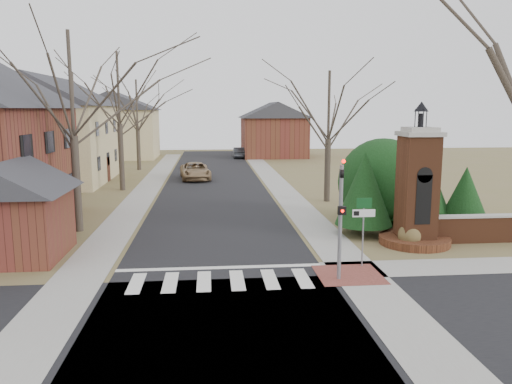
{
  "coord_description": "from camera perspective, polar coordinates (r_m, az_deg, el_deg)",
  "views": [
    {
      "loc": [
        -0.33,
        -16.48,
        6.15
      ],
      "look_at": [
        1.77,
        6.0,
        2.37
      ],
      "focal_mm": 35.0,
      "sensor_mm": 36.0,
      "label": 1
    }
  ],
  "objects": [
    {
      "name": "sidewalk_left",
      "position": [
        39.27,
        -12.4,
        0.28
      ],
      "size": [
        2.0,
        60.0,
        0.02
      ],
      "primitive_type": "cube",
      "color": "gray",
      "rests_on": "ground"
    },
    {
      "name": "stop_bar",
      "position": [
        19.76,
        -4.16,
        -8.64
      ],
      "size": [
        8.0,
        0.35,
        0.02
      ],
      "primitive_type": "cube",
      "color": "silver",
      "rests_on": "ground"
    },
    {
      "name": "house_stucco_left",
      "position": [
        45.45,
        -22.36,
        6.83
      ],
      "size": [
        9.8,
        12.8,
        9.28
      ],
      "color": "beige",
      "rests_on": "ground"
    },
    {
      "name": "distant_car",
      "position": [
        63.34,
        -1.96,
        4.53
      ],
      "size": [
        1.44,
        4.09,
        1.35
      ],
      "primitive_type": "imported",
      "rotation": [
        0.0,
        0.0,
        3.15
      ],
      "color": "#34373C",
      "rests_on": "ground"
    },
    {
      "name": "cross_street",
      "position": [
        14.82,
        -3.7,
        -15.03
      ],
      "size": [
        120.0,
        8.0,
        0.01
      ],
      "primitive_type": "cube",
      "color": "black",
      "rests_on": "ground"
    },
    {
      "name": "pickup_truck",
      "position": [
        44.23,
        -6.95,
        2.4
      ],
      "size": [
        2.98,
        5.53,
        1.47
      ],
      "primitive_type": "imported",
      "rotation": [
        0.0,
        0.0,
        0.1
      ],
      "color": "#947651",
      "rests_on": "ground"
    },
    {
      "name": "house_distant_right",
      "position": [
        65.06,
        2.03,
        7.29
      ],
      "size": [
        8.8,
        8.8,
        7.3
      ],
      "color": "maroon",
      "rests_on": "ground"
    },
    {
      "name": "brick_gate_monument",
      "position": [
        23.75,
        17.88,
        -0.63
      ],
      "size": [
        3.2,
        3.2,
        6.47
      ],
      "color": "brown",
      "rests_on": "ground"
    },
    {
      "name": "dry_shrub_left",
      "position": [
        23.58,
        17.15,
        -4.75
      ],
      "size": [
        1.04,
        1.04,
        1.04
      ],
      "primitive_type": "sphere",
      "color": "brown",
      "rests_on": "ground"
    },
    {
      "name": "evergreen_near",
      "position": [
        24.96,
        12.29,
        0.4
      ],
      "size": [
        2.8,
        2.8,
        4.1
      ],
      "color": "#473D33",
      "rests_on": "ground"
    },
    {
      "name": "curb_apron",
      "position": [
        19.22,
        10.58,
        -9.29
      ],
      "size": [
        2.4,
        2.4,
        0.02
      ],
      "primitive_type": "cube",
      "color": "brown",
      "rests_on": "ground"
    },
    {
      "name": "house_distant_left",
      "position": [
        65.55,
        -15.74,
        7.48
      ],
      "size": [
        10.8,
        8.8,
        8.53
      ],
      "color": "beige",
      "rests_on": "ground"
    },
    {
      "name": "evergreen_mass",
      "position": [
        27.86,
        14.28,
        1.46
      ],
      "size": [
        4.8,
        4.8,
        4.8
      ],
      "primitive_type": "sphere",
      "color": "black",
      "rests_on": "ground"
    },
    {
      "name": "ground",
      "position": [
        17.59,
        -4.0,
        -10.99
      ],
      "size": [
        120.0,
        120.0,
        0.0
      ],
      "primitive_type": "plane",
      "color": "brown",
      "rests_on": "ground"
    },
    {
      "name": "bare_tree_0",
      "position": [
        26.38,
        -20.46,
        12.27
      ],
      "size": [
        8.05,
        8.05,
        11.15
      ],
      "color": "#473D33",
      "rests_on": "ground"
    },
    {
      "name": "garage_left",
      "position": [
        22.85,
        -26.25,
        -1.36
      ],
      "size": [
        4.8,
        4.8,
        4.29
      ],
      "color": "maroon",
      "rests_on": "ground"
    },
    {
      "name": "evergreen_far",
      "position": [
        27.27,
        22.81,
        -0.23
      ],
      "size": [
        2.4,
        2.4,
        3.3
      ],
      "color": "#473D33",
      "rests_on": "ground"
    },
    {
      "name": "traffic_signal_pole",
      "position": [
        18.03,
        9.66,
        -2.04
      ],
      "size": [
        0.28,
        0.41,
        4.5
      ],
      "color": "slate",
      "rests_on": "ground"
    },
    {
      "name": "brick_garden_wall",
      "position": [
        26.13,
        26.83,
        -3.67
      ],
      "size": [
        7.5,
        0.5,
        1.3
      ],
      "color": "brown",
      "rests_on": "ground"
    },
    {
      "name": "main_street",
      "position": [
        38.97,
        -4.79,
        0.39
      ],
      "size": [
        8.0,
        70.0,
        0.01
      ],
      "primitive_type": "cube",
      "color": "black",
      "rests_on": "ground"
    },
    {
      "name": "sidewalk_right_main",
      "position": [
        39.36,
        2.8,
        0.51
      ],
      "size": [
        2.0,
        60.0,
        0.02
      ],
      "primitive_type": "cube",
      "color": "gray",
      "rests_on": "ground"
    },
    {
      "name": "crosswalk_zone",
      "position": [
        18.34,
        -4.06,
        -10.09
      ],
      "size": [
        8.0,
        2.2,
        0.02
      ],
      "primitive_type": "cube",
      "color": "silver",
      "rests_on": "ground"
    },
    {
      "name": "bare_tree_2",
      "position": [
        51.98,
        -13.49,
        10.2
      ],
      "size": [
        7.35,
        7.35,
        10.19
      ],
      "color": "#473D33",
      "rests_on": "ground"
    },
    {
      "name": "bare_tree_3",
      "position": [
        33.42,
        8.35,
        10.32
      ],
      "size": [
        7.0,
        7.0,
        9.7
      ],
      "color": "#473D33",
      "rests_on": "ground"
    },
    {
      "name": "sign_post",
      "position": [
        19.84,
        12.18,
        -2.94
      ],
      "size": [
        0.9,
        0.07,
        2.75
      ],
      "color": "slate",
      "rests_on": "ground"
    },
    {
      "name": "bare_tree_1",
      "position": [
        39.1,
        -15.5,
        11.92
      ],
      "size": [
        8.4,
        8.4,
        11.64
      ],
      "color": "#473D33",
      "rests_on": "ground"
    },
    {
      "name": "evergreen_mid",
      "position": [
        27.19,
        18.2,
        1.51
      ],
      "size": [
        3.4,
        3.4,
        4.7
      ],
      "color": "#473D33",
      "rests_on": "ground"
    },
    {
      "name": "dry_shrub_right",
      "position": [
        23.9,
        18.69,
        -5.11
      ],
      "size": [
        0.66,
        0.66,
        0.66
      ],
      "primitive_type": "sphere",
      "color": "brown",
      "rests_on": "ground"
    }
  ]
}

